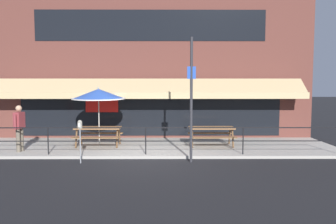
# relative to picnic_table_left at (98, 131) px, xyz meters

# --- Properties ---
(ground_plane) EXTENTS (120.00, 120.00, 0.00)m
(ground_plane) POSITION_rel_picnic_table_left_xyz_m (2.00, -1.87, -0.71)
(ground_plane) COLOR black
(patio_deck) EXTENTS (15.00, 4.00, 0.10)m
(patio_deck) POSITION_rel_picnic_table_left_xyz_m (2.00, 0.13, -0.66)
(patio_deck) COLOR #ADA89E
(patio_deck) RESTS_ON ground
(restaurant_building) EXTENTS (15.00, 1.60, 7.50)m
(restaurant_building) POSITION_rel_picnic_table_left_xyz_m (2.00, 2.35, 3.02)
(restaurant_building) COLOR brown
(restaurant_building) RESTS_ON ground
(patio_railing) EXTENTS (13.84, 0.04, 0.97)m
(patio_railing) POSITION_rel_picnic_table_left_xyz_m (2.00, -1.57, 0.09)
(patio_railing) COLOR black
(patio_railing) RESTS_ON patio_deck
(picnic_table_left) EXTENTS (1.80, 1.42, 0.76)m
(picnic_table_left) POSITION_rel_picnic_table_left_xyz_m (0.00, 0.00, 0.00)
(picnic_table_left) COLOR brown
(picnic_table_left) RESTS_ON patio_deck
(picnic_table_centre) EXTENTS (1.80, 1.42, 0.76)m
(picnic_table_centre) POSITION_rel_picnic_table_left_xyz_m (4.54, 0.01, 0.00)
(picnic_table_centre) COLOR brown
(picnic_table_centre) RESTS_ON patio_deck
(patio_umbrella_left) EXTENTS (2.14, 2.14, 2.38)m
(patio_umbrella_left) POSITION_rel_picnic_table_left_xyz_m (-0.00, 0.17, 1.47)
(patio_umbrella_left) COLOR #B7B2A8
(patio_umbrella_left) RESTS_ON patio_deck
(pedestrian_walking) EXTENTS (0.30, 0.61, 1.71)m
(pedestrian_walking) POSITION_rel_picnic_table_left_xyz_m (-2.68, -1.05, 0.35)
(pedestrian_walking) COLOR #665B4C
(pedestrian_walking) RESTS_ON patio_deck
(parking_meter_near) EXTENTS (0.15, 0.16, 1.42)m
(parking_meter_near) POSITION_rel_picnic_table_left_xyz_m (-0.08, -2.46, 0.44)
(parking_meter_near) COLOR gray
(parking_meter_near) RESTS_ON ground
(street_sign_pole) EXTENTS (0.28, 0.09, 4.10)m
(street_sign_pole) POSITION_rel_picnic_table_left_xyz_m (3.55, -2.32, 1.40)
(street_sign_pole) COLOR #2D2D33
(street_sign_pole) RESTS_ON ground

